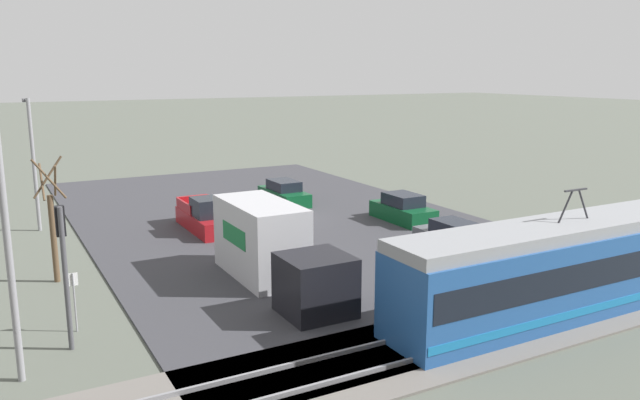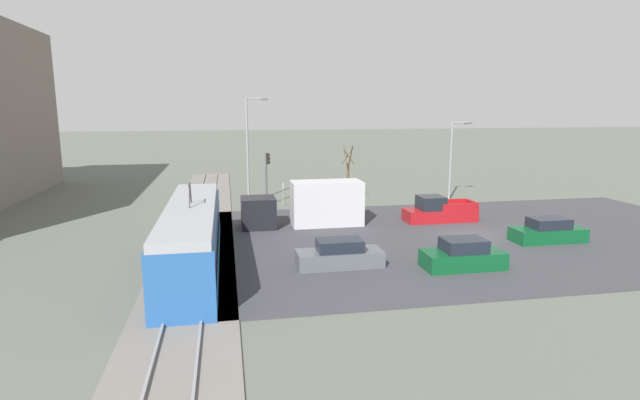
# 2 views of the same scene
# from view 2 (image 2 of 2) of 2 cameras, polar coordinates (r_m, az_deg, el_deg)

# --- Properties ---
(ground_plane) EXTENTS (320.00, 320.00, 0.00)m
(ground_plane) POSITION_cam_2_polar(r_m,az_deg,el_deg) (34.75, 17.00, -3.98)
(ground_plane) COLOR #565B51
(road_surface) EXTENTS (21.48, 38.01, 0.08)m
(road_surface) POSITION_cam_2_polar(r_m,az_deg,el_deg) (34.74, 17.00, -3.92)
(road_surface) COLOR #38383D
(road_surface) RESTS_ON ground
(rail_bed) EXTENTS (69.12, 4.40, 0.22)m
(rail_bed) POSITION_cam_2_polar(r_m,az_deg,el_deg) (30.92, -13.90, -5.52)
(rail_bed) COLOR slate
(rail_bed) RESTS_ON ground
(light_rail_tram) EXTENTS (14.93, 2.73, 4.46)m
(light_rail_tram) POSITION_cam_2_polar(r_m,az_deg,el_deg) (27.23, -14.42, -4.13)
(light_rail_tram) COLOR #235193
(light_rail_tram) RESTS_ON ground
(box_truck) EXTENTS (2.38, 8.61, 3.17)m
(box_truck) POSITION_cam_2_polar(r_m,az_deg,el_deg) (35.68, -1.11, -0.60)
(box_truck) COLOR black
(box_truck) RESTS_ON ground
(pickup_truck) EXTENTS (1.98, 5.29, 1.91)m
(pickup_truck) POSITION_cam_2_polar(r_m,az_deg,el_deg) (38.17, 13.38, -1.29)
(pickup_truck) COLOR maroon
(pickup_truck) RESTS_ON ground
(sedan_car_0) EXTENTS (1.74, 4.58, 1.48)m
(sedan_car_0) POSITION_cam_2_polar(r_m,az_deg,el_deg) (26.74, 2.25, -6.31)
(sedan_car_0) COLOR #4C5156
(sedan_car_0) RESTS_ON ground
(sedan_car_1) EXTENTS (1.87, 4.26, 1.59)m
(sedan_car_1) POSITION_cam_2_polar(r_m,az_deg,el_deg) (27.50, 16.03, -6.15)
(sedan_car_1) COLOR #0C4723
(sedan_car_1) RESTS_ON ground
(sedan_car_2) EXTENTS (1.80, 4.56, 1.52)m
(sedan_car_2) POSITION_cam_2_polar(r_m,az_deg,el_deg) (34.70, 24.62, -3.31)
(sedan_car_2) COLOR #0C4723
(sedan_car_2) RESTS_ON ground
(traffic_light_pole) EXTENTS (0.28, 0.47, 4.60)m
(traffic_light_pole) POSITION_cam_2_polar(r_m,az_deg,el_deg) (43.05, -6.06, 3.25)
(traffic_light_pole) COLOR #47474C
(traffic_light_pole) RESTS_ON ground
(street_tree) EXTENTS (1.23, 1.02, 5.22)m
(street_tree) POSITION_cam_2_polar(r_m,az_deg,el_deg) (43.93, 3.21, 2.60)
(street_tree) COLOR brown
(street_tree) RESTS_ON ground
(street_lamp_near_crossing) EXTENTS (0.36, 1.95, 7.20)m
(street_lamp_near_crossing) POSITION_cam_2_polar(r_m,az_deg,el_deg) (46.92, 14.98, 5.02)
(street_lamp_near_crossing) COLOR gray
(street_lamp_near_crossing) RESTS_ON ground
(street_lamp_mid_block) EXTENTS (0.36, 1.95, 9.30)m
(street_lamp_mid_block) POSITION_cam_2_polar(r_m,az_deg,el_deg) (44.24, -8.08, 6.37)
(street_lamp_mid_block) COLOR gray
(street_lamp_mid_block) RESTS_ON ground
(no_parking_sign) EXTENTS (0.32, 0.08, 2.05)m
(no_parking_sign) POSITION_cam_2_polar(r_m,az_deg,el_deg) (43.09, -4.26, 0.93)
(no_parking_sign) COLOR gray
(no_parking_sign) RESTS_ON ground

